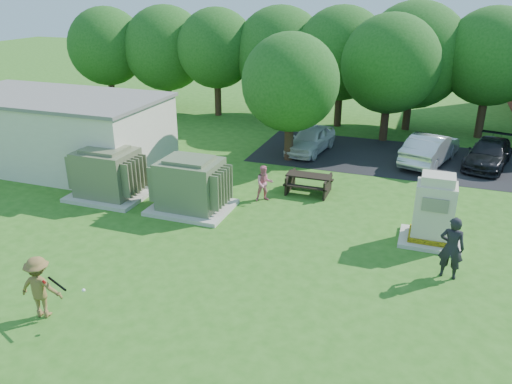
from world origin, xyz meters
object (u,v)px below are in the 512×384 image
at_px(transformer_right, 191,186).
at_px(person_at_picnic, 264,183).
at_px(batter, 40,287).
at_px(person_by_generator, 452,248).
at_px(picnic_table, 309,181).
at_px(car_silver_a, 430,148).
at_px(car_white, 311,139).
at_px(car_dark, 489,153).
at_px(generator_cabinet, 433,213).
at_px(transformer_left, 108,174).

distance_m(transformer_right, person_at_picnic, 2.93).
height_order(batter, person_by_generator, person_by_generator).
bearing_deg(batter, picnic_table, -122.53).
height_order(person_by_generator, car_silver_a, person_by_generator).
relative_size(person_by_generator, car_white, 0.49).
bearing_deg(car_silver_a, car_white, 18.63).
height_order(batter, car_dark, batter).
height_order(person_at_picnic, car_white, person_at_picnic).
xyz_separation_m(picnic_table, person_by_generator, (5.46, -4.94, 0.48)).
relative_size(generator_cabinet, car_white, 0.61).
relative_size(generator_cabinet, picnic_table, 1.31).
bearing_deg(car_dark, transformer_left, -134.16).
distance_m(person_at_picnic, car_dark, 11.47).
relative_size(generator_cabinet, car_dark, 0.56).
bearing_deg(person_at_picnic, batter, -138.30).
xyz_separation_m(batter, car_silver_a, (8.93, 16.07, -0.11)).
relative_size(person_at_picnic, car_white, 0.37).
bearing_deg(person_by_generator, picnic_table, -34.78).
relative_size(car_white, car_dark, 0.92).
height_order(transformer_right, batter, transformer_right).
bearing_deg(car_dark, person_at_picnic, -125.41).
bearing_deg(person_by_generator, car_dark, -91.45).
distance_m(transformer_right, batter, 7.33).
xyz_separation_m(picnic_table, batter, (-4.38, -10.46, 0.36)).
height_order(generator_cabinet, batter, generator_cabinet).
relative_size(car_white, car_silver_a, 0.88).
bearing_deg(person_at_picnic, person_by_generator, -57.53).
bearing_deg(car_white, generator_cabinet, -44.88).
bearing_deg(car_silver_a, car_dark, -151.77).
bearing_deg(person_at_picnic, car_dark, 10.72).
distance_m(transformer_right, car_dark, 14.39).
relative_size(batter, person_by_generator, 0.88).
bearing_deg(person_at_picnic, generator_cabinet, -43.20).
distance_m(picnic_table, car_white, 5.56).
relative_size(transformer_right, car_silver_a, 0.67).
relative_size(person_by_generator, person_at_picnic, 1.33).
xyz_separation_m(transformer_right, batter, (-0.59, -7.30, -0.12)).
xyz_separation_m(person_at_picnic, car_silver_a, (6.01, 7.01, 0.01)).
bearing_deg(car_dark, car_white, -161.60).
bearing_deg(car_dark, transformer_right, -126.24).
bearing_deg(car_white, car_dark, 13.29).
bearing_deg(generator_cabinet, person_by_generator, -74.95).
relative_size(transformer_right, picnic_table, 1.64).
bearing_deg(person_at_picnic, transformer_right, -173.36).
relative_size(batter, car_silver_a, 0.38).
bearing_deg(generator_cabinet, car_silver_a, 92.32).
relative_size(picnic_table, car_dark, 0.43).
bearing_deg(transformer_left, person_at_picnic, 16.28).
xyz_separation_m(transformer_left, transformer_right, (3.70, 0.00, 0.00)).
xyz_separation_m(transformer_right, car_silver_a, (8.34, 8.77, -0.24)).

